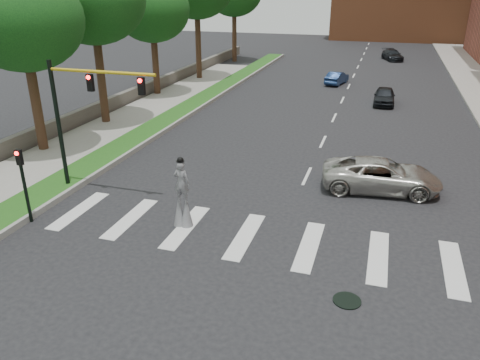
% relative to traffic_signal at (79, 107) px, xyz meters
% --- Properties ---
extents(ground_plane, '(160.00, 160.00, 0.00)m').
position_rel_traffic_signal_xyz_m(ground_plane, '(9.78, -3.00, -4.15)').
color(ground_plane, black).
rests_on(ground_plane, ground).
extents(grass_median, '(2.00, 60.00, 0.25)m').
position_rel_traffic_signal_xyz_m(grass_median, '(-1.72, 17.00, -4.03)').
color(grass_median, '#1C4D16').
rests_on(grass_median, ground).
extents(median_curb, '(0.20, 60.00, 0.28)m').
position_rel_traffic_signal_xyz_m(median_curb, '(-0.67, 17.00, -4.01)').
color(median_curb, gray).
rests_on(median_curb, ground).
extents(sidewalk_left, '(4.00, 60.00, 0.18)m').
position_rel_traffic_signal_xyz_m(sidewalk_left, '(-4.72, 7.00, -4.06)').
color(sidewalk_left, gray).
rests_on(sidewalk_left, ground).
extents(stone_wall, '(0.50, 56.00, 1.10)m').
position_rel_traffic_signal_xyz_m(stone_wall, '(-7.22, 19.00, -3.60)').
color(stone_wall, '#544F48').
rests_on(stone_wall, ground).
extents(manhole, '(0.90, 0.90, 0.04)m').
position_rel_traffic_signal_xyz_m(manhole, '(12.78, -5.00, -4.13)').
color(manhole, black).
rests_on(manhole, ground).
extents(traffic_signal, '(5.30, 0.23, 6.20)m').
position_rel_traffic_signal_xyz_m(traffic_signal, '(0.00, 0.00, 0.00)').
color(traffic_signal, black).
rests_on(traffic_signal, ground).
extents(secondary_signal, '(0.25, 0.21, 3.23)m').
position_rel_traffic_signal_xyz_m(secondary_signal, '(-0.52, -3.50, -2.20)').
color(secondary_signal, black).
rests_on(secondary_signal, ground).
extents(stilt_performer, '(0.84, 0.53, 3.04)m').
position_rel_traffic_signal_xyz_m(stilt_performer, '(5.78, -1.89, -2.93)').
color(stilt_performer, '#382316').
rests_on(stilt_performer, ground).
extents(suv_crossing, '(5.86, 3.18, 1.56)m').
position_rel_traffic_signal_xyz_m(suv_crossing, '(13.48, 4.28, -3.37)').
color(suv_crossing, beige).
rests_on(suv_crossing, ground).
extents(car_near, '(1.66, 4.09, 1.39)m').
position_rel_traffic_signal_xyz_m(car_near, '(13.20, 22.48, -3.45)').
color(car_near, black).
rests_on(car_near, ground).
extents(car_mid, '(2.09, 3.96, 1.24)m').
position_rel_traffic_signal_xyz_m(car_mid, '(8.50, 29.74, -3.53)').
color(car_mid, navy).
rests_on(car_mid, ground).
extents(car_far, '(3.18, 4.92, 1.33)m').
position_rel_traffic_signal_xyz_m(car_far, '(13.62, 47.73, -3.49)').
color(car_far, black).
rests_on(car_far, ground).
extents(tree_1, '(6.60, 6.60, 10.34)m').
position_rel_traffic_signal_xyz_m(tree_1, '(-5.98, 4.21, 3.35)').
color(tree_1, '#382316').
rests_on(tree_1, ground).
extents(tree_3, '(6.42, 6.42, 10.02)m').
position_rel_traffic_signal_xyz_m(tree_3, '(-6.32, 20.01, 3.10)').
color(tree_3, '#382316').
rests_on(tree_3, ground).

